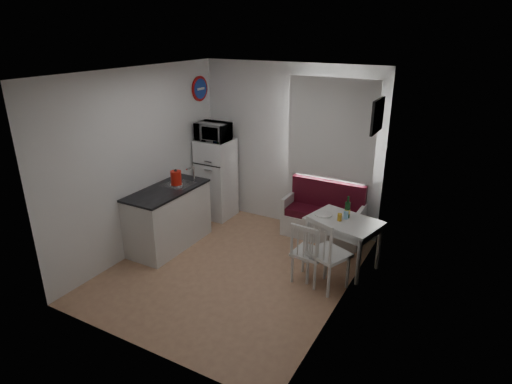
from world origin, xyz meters
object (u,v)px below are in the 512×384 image
Objects in this scene: chair_right at (326,248)px; chair_left at (307,248)px; dining_table at (344,225)px; microwave at (213,132)px; kitchen_counter at (169,217)px; kettle at (176,178)px; wine_bottle at (348,207)px; fridge at (217,179)px; bench at (323,220)px.

chair_left is at bearing -159.24° from chair_right.
microwave is (-2.43, 0.53, 0.89)m from dining_table.
kitchen_counter is at bearing -156.69° from chair_right.
kettle is (-2.15, 0.16, 0.51)m from chair_left.
dining_table is at bearing 73.81° from chair_left.
kettle is (-2.40, 0.17, 0.44)m from chair_right.
kitchen_counter is at bearing -162.76° from wine_bottle.
microwave reaches higher than kitchen_counter.
kettle is (-2.40, -0.50, 0.42)m from dining_table.
fridge reaches higher than chair_left.
wine_bottle is (0.53, -0.59, 0.55)m from bench.
fridge reaches higher than bench.
fridge is at bearing 168.73° from wine_bottle.
chair_left is (0.28, -1.35, 0.23)m from bench.
wine_bottle is at bearing 113.50° from chair_right.
fridge reaches higher than kettle.
wine_bottle is (2.43, -0.43, -0.66)m from microwave.
dining_table is 4.15× the size of kettle.
microwave is 1.74× the size of wine_bottle.
fridge is at bearing 90.00° from microwave.
chair_right is 0.43× the size of fridge.
microwave reaches higher than chair_left.
fridge is (0.02, 1.24, 0.22)m from kitchen_counter.
fridge is (-2.43, 1.25, 0.09)m from chair_right.
wine_bottle is at bearing -11.27° from fridge.
kitchen_counter is 2.20m from chair_left.
kitchen_counter reaches higher than chair_left.
chair_left is at bearing 0.10° from kitchen_counter.
wine_bottle reaches higher than chair_left.
chair_left is 2.21m from kettle.
kettle is at bearing -88.41° from fridge.
fridge is (-2.43, 0.58, 0.07)m from dining_table.
microwave is (-1.90, -0.16, 1.21)m from bench.
chair_left is 0.85× the size of microwave.
chair_left is 0.77× the size of chair_right.
fridge is at bearing 155.00° from chair_left.
chair_right is 2.45m from kettle.
chair_right is 2.74m from fridge.
wine_bottle is at bearing -48.12° from bench.
chair_right is (0.25, -0.01, 0.07)m from chair_left.
wine_bottle is at bearing 17.24° from kitchen_counter.
microwave is at bearing 156.00° from chair_left.
fridge is 2.48m from wine_bottle.
wine_bottle is (2.43, -0.48, 0.16)m from fridge.
kitchen_counter is 0.60m from kettle.
bench is 2.12× the size of chair_right.
kettle reaches higher than chair_left.
fridge is 1.14m from kettle.
dining_table is at bearing -52.63° from bench.
chair_left is 2.51m from fridge.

